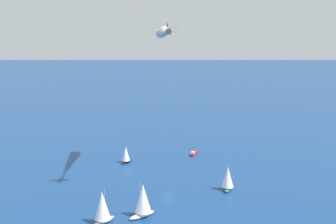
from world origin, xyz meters
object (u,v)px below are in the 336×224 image
sailboat_inshore (143,200)px  motorboat_trailing (194,153)px  sailboat_far_port (126,155)px  sailboat_offshore (102,207)px  wingwalker_lead (167,25)px  biplane_lead (168,31)px  sailboat_far_stbd (228,178)px  marker_buoy (229,180)px

sailboat_inshore → motorboat_trailing: (-76.61, -23.71, -5.54)m
sailboat_far_port → sailboat_inshore: sailboat_inshore is taller
sailboat_far_port → sailboat_inshore: size_ratio=0.69×
sailboat_offshore → motorboat_trailing: 90.03m
sailboat_far_port → wingwalker_lead: bearing=59.4°
motorboat_trailing → biplane_lead: size_ratio=1.26×
sailboat_far_port → sailboat_far_stbd: 58.57m
sailboat_offshore → marker_buoy: (-61.79, 17.74, -5.48)m
sailboat_offshore → wingwalker_lead: 69.13m
marker_buoy → biplane_lead: size_ratio=0.31×
sailboat_offshore → sailboat_inshore: bearing=145.6°
marker_buoy → wingwalker_lead: 73.64m
sailboat_far_stbd → biplane_lead: (18.79, -17.00, 59.37)m
sailboat_far_port → sailboat_inshore: (44.88, 44.51, 1.90)m
motorboat_trailing → sailboat_inshore: bearing=17.2°
sailboat_far_port → sailboat_far_stbd: bearing=84.7°
sailboat_far_stbd → wingwalker_lead: (18.93, -17.16, 61.55)m
sailboat_offshore → sailboat_far_stbd: bearing=156.9°
sailboat_far_stbd → motorboat_trailing: sailboat_far_stbd is taller
sailboat_far_stbd → sailboat_offshore: sailboat_offshore is taller
sailboat_far_port → sailboat_far_stbd: (5.37, 58.32, 0.85)m
biplane_lead → motorboat_trailing: bearing=-159.8°
biplane_lead → sailboat_inshore: bearing=8.8°
sailboat_inshore → motorboat_trailing: size_ratio=1.58×
sailboat_far_stbd → sailboat_offshore: bearing=-23.1°
sailboat_offshore → biplane_lead: bearing=171.4°
sailboat_far_stbd → sailboat_inshore: bearing=-19.3°
sailboat_far_stbd → motorboat_trailing: 52.96m
sailboat_far_port → marker_buoy: sailboat_far_port is taller
sailboat_far_port → biplane_lead: biplane_lead is taller
sailboat_offshore → biplane_lead: (-32.62, 4.95, 58.65)m
motorboat_trailing → biplane_lead: biplane_lead is taller
sailboat_far_stbd → marker_buoy: bearing=-157.9°
sailboat_far_stbd → motorboat_trailing: size_ratio=1.32×
motorboat_trailing → marker_buoy: marker_buoy is taller
biplane_lead → marker_buoy: bearing=156.3°
sailboat_inshore → sailboat_offshore: size_ratio=1.06×
sailboat_inshore → sailboat_offshore: sailboat_inshore is taller
sailboat_inshore → sailboat_far_port: bearing=-135.2°
sailboat_far_port → sailboat_far_stbd: sailboat_far_stbd is taller
sailboat_far_stbd → marker_buoy: size_ratio=5.37×
sailboat_far_port → sailboat_offshore: sailboat_offshore is taller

